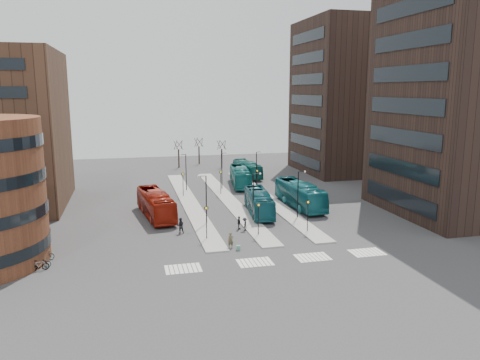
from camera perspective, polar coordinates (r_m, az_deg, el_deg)
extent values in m
plane|color=#313133|center=(42.91, 4.59, -11.71)|extent=(160.00, 160.00, 0.00)
cube|color=gray|center=(70.07, -6.21, -2.68)|extent=(2.50, 45.00, 0.15)
cube|color=gray|center=(71.05, -1.40, -2.43)|extent=(2.50, 45.00, 0.15)
cube|color=gray|center=(72.51, 3.24, -2.17)|extent=(2.50, 45.00, 0.15)
cube|color=#1D459F|center=(49.36, -0.21, -8.27)|extent=(0.47, 0.40, 0.51)
imported|color=maroon|center=(62.46, -10.24, -2.93)|extent=(4.61, 12.56, 3.42)
imported|color=#12505D|center=(63.19, 2.31, -2.73)|extent=(4.06, 11.52, 3.14)
imported|color=#156869|center=(81.41, 0.03, 0.43)|extent=(4.42, 12.09, 3.29)
imported|color=#15606A|center=(67.34, 7.30, -1.77)|extent=(3.46, 12.87, 3.56)
imported|color=#13605D|center=(89.74, 0.89, 1.33)|extent=(3.36, 11.03, 3.03)
imported|color=brown|center=(49.85, -1.14, -7.36)|extent=(0.63, 0.43, 1.69)
imported|color=black|center=(55.22, -7.29, -5.54)|extent=(0.92, 0.73, 1.84)
imported|color=black|center=(56.32, -0.13, -5.24)|extent=(0.53, 0.99, 1.61)
imported|color=black|center=(55.87, 0.57, -5.40)|extent=(0.82, 1.12, 1.56)
imported|color=gray|center=(48.46, -23.12, -9.29)|extent=(1.81, 0.73, 0.93)
imported|color=gray|center=(47.71, -23.28, -9.55)|extent=(1.81, 0.97, 1.05)
imported|color=gray|center=(50.16, -22.79, -8.55)|extent=(2.02, 1.28, 1.00)
cube|color=silver|center=(44.83, -8.89, -10.78)|extent=(0.35, 2.40, 0.01)
cube|color=silver|center=(44.86, -8.34, -10.75)|extent=(0.35, 2.40, 0.01)
cube|color=silver|center=(44.90, -7.78, -10.72)|extent=(0.35, 2.40, 0.01)
cube|color=silver|center=(44.94, -7.23, -10.68)|extent=(0.35, 2.40, 0.01)
cube|color=silver|center=(44.98, -6.68, -10.65)|extent=(0.35, 2.40, 0.01)
cube|color=silver|center=(45.03, -6.13, -10.61)|extent=(0.35, 2.40, 0.01)
cube|color=silver|center=(45.08, -5.58, -10.57)|extent=(0.35, 2.40, 0.01)
cube|color=silver|center=(45.13, -5.03, -10.54)|extent=(0.35, 2.40, 0.01)
cube|color=silver|center=(45.84, -0.01, -10.15)|extent=(0.35, 2.40, 0.01)
cube|color=silver|center=(45.94, 0.52, -10.10)|extent=(0.35, 2.40, 0.01)
cube|color=silver|center=(46.04, 1.05, -10.05)|extent=(0.35, 2.40, 0.01)
cube|color=silver|center=(46.14, 1.57, -10.01)|extent=(0.35, 2.40, 0.01)
cube|color=silver|center=(46.25, 2.09, -9.96)|extent=(0.35, 2.40, 0.01)
cube|color=silver|center=(46.36, 2.61, -9.91)|extent=(0.35, 2.40, 0.01)
cube|color=silver|center=(46.47, 3.12, -9.86)|extent=(0.35, 2.40, 0.01)
cube|color=silver|center=(46.59, 3.64, -9.81)|extent=(0.35, 2.40, 0.01)
cube|color=silver|center=(47.52, 7.14, -9.46)|extent=(0.35, 2.40, 0.01)
cube|color=silver|center=(47.67, 7.63, -9.40)|extent=(0.35, 2.40, 0.01)
cube|color=silver|center=(47.82, 8.12, -9.35)|extent=(0.35, 2.40, 0.01)
cube|color=silver|center=(47.97, 8.60, -9.30)|extent=(0.35, 2.40, 0.01)
cube|color=silver|center=(48.12, 9.08, -9.24)|extent=(0.35, 2.40, 0.01)
cube|color=silver|center=(48.28, 9.55, -9.19)|extent=(0.35, 2.40, 0.01)
cube|color=silver|center=(48.45, 10.03, -9.14)|extent=(0.35, 2.40, 0.01)
cube|color=silver|center=(48.61, 10.49, -9.08)|extent=(0.35, 2.40, 0.01)
cube|color=silver|center=(49.87, 13.68, -8.70)|extent=(0.35, 2.40, 0.01)
cube|color=silver|center=(50.06, 14.12, -8.64)|extent=(0.35, 2.40, 0.01)
cube|color=silver|center=(50.25, 14.56, -8.58)|extent=(0.35, 2.40, 0.01)
cube|color=silver|center=(50.45, 15.00, -8.53)|extent=(0.35, 2.40, 0.01)
cube|color=silver|center=(50.65, 15.43, -8.47)|extent=(0.35, 2.40, 0.01)
cube|color=silver|center=(50.85, 15.86, -8.42)|extent=(0.35, 2.40, 0.01)
cube|color=silver|center=(51.05, 16.28, -8.36)|extent=(0.35, 2.40, 0.01)
cube|color=silver|center=(51.26, 16.70, -8.31)|extent=(0.35, 2.40, 0.01)
cube|color=black|center=(69.69, 26.47, 8.58)|extent=(20.00, 20.00, 30.00)
cube|color=black|center=(65.23, 18.73, -2.04)|extent=(0.12, 16.00, 2.00)
cube|color=black|center=(64.49, 18.94, 1.43)|extent=(0.12, 16.00, 2.00)
cube|color=black|center=(64.00, 19.17, 4.96)|extent=(0.12, 16.00, 2.00)
cube|color=black|center=(63.75, 19.39, 8.53)|extent=(0.12, 16.00, 2.00)
cube|color=black|center=(63.75, 19.62, 12.12)|extent=(0.12, 16.00, 2.00)
cube|color=black|center=(64.00, 19.86, 15.70)|extent=(0.12, 16.00, 2.00)
cube|color=black|center=(64.49, 20.10, 19.23)|extent=(0.12, 16.00, 2.00)
cube|color=black|center=(98.26, 13.57, 9.77)|extent=(20.00, 20.00, 30.00)
cube|color=black|center=(95.16, 7.82, 2.38)|extent=(0.12, 16.00, 2.00)
cube|color=black|center=(94.65, 7.89, 4.78)|extent=(0.12, 16.00, 2.00)
cube|color=black|center=(94.31, 7.95, 7.19)|extent=(0.12, 16.00, 2.00)
cube|color=black|center=(94.14, 8.02, 9.62)|extent=(0.12, 16.00, 2.00)
cube|color=black|center=(94.14, 8.08, 12.06)|extent=(0.12, 16.00, 2.00)
cube|color=black|center=(94.31, 8.15, 14.49)|extent=(0.12, 16.00, 2.00)
cube|color=black|center=(94.65, 8.22, 16.90)|extent=(0.12, 16.00, 2.00)
cylinder|color=black|center=(52.32, -4.11, -5.29)|extent=(0.10, 0.10, 3.50)
cube|color=black|center=(51.86, -4.13, -3.43)|extent=(0.45, 0.10, 0.30)
cube|color=yellow|center=(51.80, -4.12, -3.45)|extent=(0.20, 0.02, 0.20)
cylinder|color=black|center=(73.50, -6.96, -0.60)|extent=(0.10, 0.10, 3.50)
cube|color=black|center=(73.17, -6.99, 0.75)|extent=(0.45, 0.10, 0.30)
cube|color=yellow|center=(73.12, -6.98, 0.74)|extent=(0.20, 0.02, 0.20)
cylinder|color=black|center=(53.58, 2.26, -4.88)|extent=(0.10, 0.10, 3.50)
cube|color=black|center=(53.13, 2.27, -3.06)|extent=(0.45, 0.10, 0.30)
cube|color=yellow|center=(53.08, 2.29, -3.08)|extent=(0.20, 0.02, 0.20)
cylinder|color=black|center=(74.41, -2.36, -0.38)|extent=(0.10, 0.10, 3.50)
cube|color=black|center=(74.08, -2.37, 0.95)|extent=(0.45, 0.10, 0.30)
cube|color=yellow|center=(74.02, -2.36, 0.94)|extent=(0.20, 0.02, 0.20)
cylinder|color=black|center=(55.47, 8.25, -4.43)|extent=(0.10, 0.10, 3.50)
cube|color=black|center=(55.03, 8.30, -2.68)|extent=(0.45, 0.10, 0.30)
cube|color=yellow|center=(54.98, 8.32, -2.69)|extent=(0.20, 0.02, 0.20)
cylinder|color=black|center=(75.78, 2.09, -0.17)|extent=(0.10, 0.10, 3.50)
cube|color=black|center=(75.46, 2.10, 1.13)|extent=(0.45, 0.10, 0.30)
cube|color=yellow|center=(75.40, 2.11, 1.12)|extent=(0.20, 0.02, 0.20)
cylinder|color=black|center=(57.88, -4.13, -2.42)|extent=(0.14, 0.14, 6.00)
cylinder|color=black|center=(57.20, -4.62, 0.48)|extent=(0.90, 0.08, 0.08)
sphere|color=silver|center=(57.13, -5.06, 0.46)|extent=(0.24, 0.24, 0.24)
cylinder|color=black|center=(77.29, -6.59, 0.92)|extent=(0.14, 0.14, 6.00)
cylinder|color=black|center=(76.77, -6.97, 3.12)|extent=(0.90, 0.08, 0.08)
sphere|color=silver|center=(76.72, -7.31, 3.10)|extent=(0.24, 0.24, 0.24)
cylinder|color=black|center=(59.13, 1.61, -2.11)|extent=(0.14, 0.14, 6.00)
cylinder|color=black|center=(58.64, 2.05, 0.77)|extent=(0.90, 0.08, 0.08)
sphere|color=silver|center=(58.76, 2.48, 0.79)|extent=(0.24, 0.24, 0.24)
cylinder|color=black|center=(78.23, -2.22, 1.11)|extent=(0.14, 0.14, 6.00)
cylinder|color=black|center=(77.86, -1.92, 3.30)|extent=(0.90, 0.08, 0.08)
sphere|color=silver|center=(77.95, -1.59, 3.31)|extent=(0.24, 0.24, 0.24)
cylinder|color=black|center=(60.94, 7.07, -1.80)|extent=(0.14, 0.14, 6.00)
cylinder|color=black|center=(60.52, 7.53, 1.00)|extent=(0.90, 0.08, 0.08)
sphere|color=silver|center=(60.68, 7.93, 1.02)|extent=(0.24, 0.24, 0.24)
cylinder|color=black|center=(79.61, 2.01, 1.28)|extent=(0.14, 0.14, 6.00)
cylinder|color=black|center=(79.28, 2.34, 3.43)|extent=(0.90, 0.08, 0.08)
sphere|color=silver|center=(79.40, 2.65, 3.44)|extent=(0.24, 0.24, 0.24)
cylinder|color=black|center=(101.18, -7.47, 2.61)|extent=(0.30, 0.30, 4.00)
cylinder|color=black|center=(100.88, -7.12, 4.26)|extent=(0.10, 1.56, 1.95)
cylinder|color=black|center=(101.48, -7.43, 4.29)|extent=(1.48, 0.59, 1.97)
cylinder|color=black|center=(101.15, -7.86, 4.26)|extent=(0.90, 1.31, 1.99)
cylinder|color=black|center=(100.34, -7.81, 4.20)|extent=(0.89, 1.31, 1.99)
cylinder|color=black|center=(100.17, -7.35, 4.20)|extent=(1.48, 0.58, 1.97)
cylinder|color=black|center=(105.73, -5.01, 3.02)|extent=(0.30, 0.30, 4.00)
cylinder|color=black|center=(105.48, -4.66, 4.59)|extent=(0.10, 1.56, 1.95)
cylinder|color=black|center=(106.06, -4.98, 4.62)|extent=(1.48, 0.59, 1.97)
cylinder|color=black|center=(105.70, -5.38, 4.60)|extent=(0.90, 1.31, 1.99)
cylinder|color=black|center=(104.89, -5.31, 4.55)|extent=(0.89, 1.31, 1.99)
cylinder|color=black|center=(104.75, -4.87, 4.55)|extent=(1.48, 0.58, 1.97)
cylinder|color=black|center=(100.56, -2.24, 2.65)|extent=(0.30, 0.30, 4.00)
cylinder|color=black|center=(100.33, -1.86, 4.30)|extent=(0.10, 1.56, 1.95)
cylinder|color=black|center=(100.88, -2.21, 4.33)|extent=(1.48, 0.59, 1.97)
cylinder|color=black|center=(100.48, -2.62, 4.30)|extent=(0.90, 1.31, 1.99)
cylinder|color=black|center=(99.68, -2.53, 4.25)|extent=(0.89, 1.31, 1.99)
cylinder|color=black|center=(99.58, -2.06, 4.25)|extent=(1.48, 0.58, 1.97)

